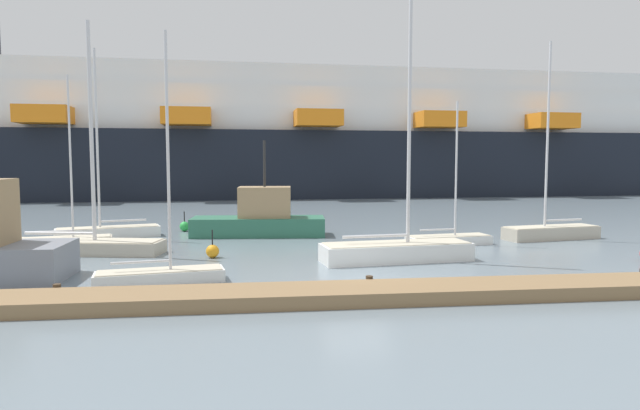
{
  "coord_description": "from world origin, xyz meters",
  "views": [
    {
      "loc": [
        -3.83,
        -19.92,
        4.36
      ],
      "look_at": [
        0.0,
        11.18,
        1.79
      ],
      "focal_mm": 31.0,
      "sensor_mm": 36.0,
      "label": 1
    }
  ],
  "objects_px": {
    "sailboat_3": "(66,238)",
    "fishing_boat_1": "(260,218)",
    "channel_buoy_0": "(213,251)",
    "cruise_ship": "(191,138)",
    "sailboat_4": "(397,248)",
    "channel_buoy_1": "(184,226)",
    "sailboat_5": "(551,230)",
    "sailboat_6": "(83,243)",
    "sailboat_0": "(160,272)",
    "sailboat_1": "(108,229)",
    "sailboat_2": "(449,238)"
  },
  "relations": [
    {
      "from": "cruise_ship",
      "to": "sailboat_4",
      "type": "bearing_deg",
      "value": -76.42
    },
    {
      "from": "sailboat_2",
      "to": "fishing_boat_1",
      "type": "relative_size",
      "value": 0.95
    },
    {
      "from": "sailboat_1",
      "to": "fishing_boat_1",
      "type": "height_order",
      "value": "sailboat_1"
    },
    {
      "from": "sailboat_1",
      "to": "channel_buoy_1",
      "type": "distance_m",
      "value": 4.57
    },
    {
      "from": "sailboat_2",
      "to": "fishing_boat_1",
      "type": "distance_m",
      "value": 10.65
    },
    {
      "from": "sailboat_2",
      "to": "sailboat_5",
      "type": "xyz_separation_m",
      "value": [
        6.3,
        1.26,
        0.18
      ]
    },
    {
      "from": "sailboat_0",
      "to": "sailboat_1",
      "type": "distance_m",
      "value": 12.97
    },
    {
      "from": "sailboat_3",
      "to": "cruise_ship",
      "type": "bearing_deg",
      "value": 74.15
    },
    {
      "from": "sailboat_1",
      "to": "sailboat_2",
      "type": "bearing_deg",
      "value": 148.77
    },
    {
      "from": "sailboat_1",
      "to": "sailboat_4",
      "type": "bearing_deg",
      "value": 131.32
    },
    {
      "from": "sailboat_1",
      "to": "sailboat_6",
      "type": "xyz_separation_m",
      "value": [
        0.19,
        -5.36,
        0.02
      ]
    },
    {
      "from": "sailboat_0",
      "to": "sailboat_1",
      "type": "bearing_deg",
      "value": 101.46
    },
    {
      "from": "sailboat_2",
      "to": "channel_buoy_1",
      "type": "relative_size",
      "value": 6.01
    },
    {
      "from": "cruise_ship",
      "to": "sailboat_2",
      "type": "bearing_deg",
      "value": -70.24
    },
    {
      "from": "sailboat_4",
      "to": "sailboat_6",
      "type": "xyz_separation_m",
      "value": [
        -14.0,
        3.59,
        -0.04
      ]
    },
    {
      "from": "fishing_boat_1",
      "to": "channel_buoy_0",
      "type": "distance_m",
      "value": 7.38
    },
    {
      "from": "fishing_boat_1",
      "to": "cruise_ship",
      "type": "distance_m",
      "value": 38.74
    },
    {
      "from": "channel_buoy_1",
      "to": "sailboat_5",
      "type": "bearing_deg",
      "value": -16.05
    },
    {
      "from": "channel_buoy_1",
      "to": "cruise_ship",
      "type": "relative_size",
      "value": 0.01
    },
    {
      "from": "sailboat_3",
      "to": "sailboat_5",
      "type": "distance_m",
      "value": 25.83
    },
    {
      "from": "channel_buoy_1",
      "to": "sailboat_0",
      "type": "bearing_deg",
      "value": -86.53
    },
    {
      "from": "sailboat_0",
      "to": "cruise_ship",
      "type": "relative_size",
      "value": 0.06
    },
    {
      "from": "sailboat_6",
      "to": "sailboat_0",
      "type": "bearing_deg",
      "value": -45.14
    },
    {
      "from": "fishing_boat_1",
      "to": "sailboat_0",
      "type": "bearing_deg",
      "value": -103.08
    },
    {
      "from": "sailboat_4",
      "to": "sailboat_5",
      "type": "bearing_deg",
      "value": 21.46
    },
    {
      "from": "channel_buoy_0",
      "to": "cruise_ship",
      "type": "bearing_deg",
      "value": 97.22
    },
    {
      "from": "fishing_boat_1",
      "to": "channel_buoy_1",
      "type": "relative_size",
      "value": 6.35
    },
    {
      "from": "sailboat_4",
      "to": "sailboat_6",
      "type": "height_order",
      "value": "sailboat_4"
    },
    {
      "from": "sailboat_4",
      "to": "cruise_ship",
      "type": "height_order",
      "value": "cruise_ship"
    },
    {
      "from": "sailboat_0",
      "to": "sailboat_1",
      "type": "height_order",
      "value": "sailboat_1"
    },
    {
      "from": "sailboat_3",
      "to": "channel_buoy_0",
      "type": "bearing_deg",
      "value": -43.51
    },
    {
      "from": "sailboat_1",
      "to": "channel_buoy_1",
      "type": "bearing_deg",
      "value": -165.06
    },
    {
      "from": "channel_buoy_1",
      "to": "sailboat_1",
      "type": "bearing_deg",
      "value": -148.61
    },
    {
      "from": "sailboat_4",
      "to": "channel_buoy_1",
      "type": "height_order",
      "value": "sailboat_4"
    },
    {
      "from": "sailboat_0",
      "to": "sailboat_6",
      "type": "xyz_separation_m",
      "value": [
        -4.58,
        6.7,
        0.12
      ]
    },
    {
      "from": "sailboat_3",
      "to": "sailboat_6",
      "type": "bearing_deg",
      "value": -72.29
    },
    {
      "from": "fishing_boat_1",
      "to": "channel_buoy_0",
      "type": "xyz_separation_m",
      "value": [
        -2.24,
        -6.99,
        -0.7
      ]
    },
    {
      "from": "sailboat_5",
      "to": "sailboat_4",
      "type": "bearing_deg",
      "value": 18.11
    },
    {
      "from": "sailboat_6",
      "to": "fishing_boat_1",
      "type": "distance_m",
      "value": 9.81
    },
    {
      "from": "sailboat_3",
      "to": "fishing_boat_1",
      "type": "height_order",
      "value": "sailboat_3"
    },
    {
      "from": "sailboat_6",
      "to": "channel_buoy_1",
      "type": "distance_m",
      "value": 8.58
    },
    {
      "from": "sailboat_0",
      "to": "sailboat_2",
      "type": "distance_m",
      "value": 15.17
    },
    {
      "from": "sailboat_1",
      "to": "channel_buoy_1",
      "type": "xyz_separation_m",
      "value": [
        3.9,
        2.38,
        -0.19
      ]
    },
    {
      "from": "sailboat_0",
      "to": "sailboat_4",
      "type": "bearing_deg",
      "value": 8.16
    },
    {
      "from": "sailboat_1",
      "to": "sailboat_2",
      "type": "distance_m",
      "value": 18.69
    },
    {
      "from": "sailboat_4",
      "to": "sailboat_1",
      "type": "bearing_deg",
      "value": 141.11
    },
    {
      "from": "sailboat_3",
      "to": "fishing_boat_1",
      "type": "xyz_separation_m",
      "value": [
        9.93,
        2.44,
        0.63
      ]
    },
    {
      "from": "cruise_ship",
      "to": "sailboat_3",
      "type": "bearing_deg",
      "value": -95.73
    },
    {
      "from": "sailboat_4",
      "to": "channel_buoy_1",
      "type": "bearing_deg",
      "value": 125.62
    },
    {
      "from": "sailboat_4",
      "to": "channel_buoy_1",
      "type": "xyz_separation_m",
      "value": [
        -10.3,
        11.33,
        -0.25
      ]
    }
  ]
}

